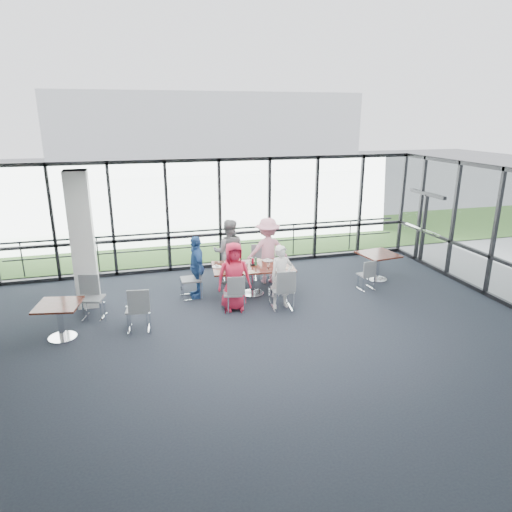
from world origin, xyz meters
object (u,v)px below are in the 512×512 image
object	(u,v)px
diner_near_left	(234,276)
chair_main_fr	(262,263)
diner_end	(197,267)
chair_main_nl	(233,293)
chair_spare_la	(138,309)
diner_far_right	(268,251)
chair_main_nr	(282,290)
side_table_right	(378,257)
chair_main_fl	(232,265)
diner_far_left	(229,252)
chair_spare_lb	(92,298)
structural_column	(83,240)
main_table	(253,270)
diner_near_right	(281,277)
side_table_left	(59,310)
chair_main_end	(191,279)
chair_spare_r	(367,275)

from	to	relation	value
diner_near_left	chair_main_fr	distance (m)	2.17
diner_end	chair_main_nl	distance (m)	1.32
chair_spare_la	diner_far_right	bearing A→B (deg)	38.48
chair_main_nl	chair_main_nr	bearing A→B (deg)	0.78
diner_end	side_table_right	bearing A→B (deg)	85.81
chair_main_nr	chair_main_fr	world-z (taller)	chair_main_nr
chair_main_nr	chair_main_fl	world-z (taller)	same
diner_far_left	diner_far_right	world-z (taller)	diner_far_right
chair_main_fl	chair_spare_lb	distance (m)	3.79
diner_far_right	chair_spare_la	size ratio (longest dim) A/B	1.87
diner_end	structural_column	bearing A→B (deg)	-96.57
main_table	diner_far_right	world-z (taller)	diner_far_right
diner_near_right	chair_main_fl	bearing A→B (deg)	102.19
chair_main_nr	chair_spare_la	bearing A→B (deg)	-169.14
main_table	chair_main_fr	distance (m)	1.16
structural_column	side_table_left	bearing A→B (deg)	-104.45
side_table_right	chair_spare_lb	world-z (taller)	chair_spare_lb
main_table	chair_main_nl	size ratio (longest dim) A/B	2.43
structural_column	chair_main_end	size ratio (longest dim) A/B	3.31
side_table_left	diner_far_left	xyz separation A→B (m)	(3.97, 2.20, 0.25)
diner_end	chair_main_nl	bearing A→B (deg)	28.26
diner_far_left	chair_main_nl	world-z (taller)	diner_far_left
side_table_right	chair_main_nr	xyz separation A→B (m)	(-3.16, -1.18, -0.17)
structural_column	chair_main_end	bearing A→B (deg)	-4.92
diner_near_left	chair_spare_la	size ratio (longest dim) A/B	1.70
diner_far_right	diner_near_right	bearing A→B (deg)	86.44
side_table_right	diner_far_left	bearing A→B (deg)	168.26
diner_near_left	chair_main_fl	world-z (taller)	diner_near_left
main_table	diner_near_right	bearing A→B (deg)	-59.83
chair_main_end	diner_near_right	bearing A→B (deg)	59.81
diner_near_right	chair_spare_lb	size ratio (longest dim) A/B	1.61
chair_spare_r	diner_near_left	bearing A→B (deg)	178.29
chair_main_nr	chair_spare_lb	size ratio (longest dim) A/B	1.02
side_table_left	diner_far_left	size ratio (longest dim) A/B	0.55
diner_far_right	diner_end	size ratio (longest dim) A/B	1.13
chair_main_fr	chair_spare_r	bearing A→B (deg)	161.31
chair_main_nl	chair_main_fr	world-z (taller)	chair_main_fr
chair_main_nl	chair_spare_lb	size ratio (longest dim) A/B	0.92
diner_near_right	diner_end	distance (m)	2.15
main_table	chair_spare_r	size ratio (longest dim) A/B	2.65
structural_column	diner_far_right	size ratio (longest dim) A/B	1.80
side_table_left	chair_spare_lb	world-z (taller)	chair_spare_lb
chair_spare_la	diner_near_left	bearing A→B (deg)	21.60
diner_near_left	chair_spare_r	xyz separation A→B (m)	(3.58, 0.29, -0.41)
side_table_right	diner_far_right	bearing A→B (deg)	168.01
diner_near_left	diner_near_right	bearing A→B (deg)	-10.20
chair_spare_r	side_table_left	bearing A→B (deg)	179.82
chair_main_nr	chair_main_fr	bearing A→B (deg)	93.23
structural_column	chair_main_nr	distance (m)	4.73
structural_column	chair_spare_la	distance (m)	2.30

